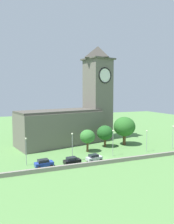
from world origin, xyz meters
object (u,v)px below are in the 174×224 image
object	(u,v)px
church	(76,113)
tree_churchyard	(124,127)
streetlamp_central	(113,139)
car_silver	(94,158)
car_blue	(44,163)
tree_riverside_east	(105,133)
car_black	(72,161)
streetlamp_east_mid	(147,137)
streetlamp_east_end	(173,133)
streetlamp_west_mid	(72,143)
tree_riverside_west	(87,137)
streetlamp_west_end	(26,147)

from	to	relation	value
church	tree_churchyard	size ratio (longest dim) A/B	3.89
streetlamp_central	car_silver	bearing A→B (deg)	-161.22
car_blue	tree_riverside_east	xyz separation A→B (m)	(21.73, 11.97, 3.58)
car_black	tree_riverside_east	size ratio (longest dim) A/B	0.63
car_silver	streetlamp_central	world-z (taller)	streetlamp_central
church	streetlamp_east_mid	size ratio (longest dim) A/B	5.70
streetlamp_central	tree_riverside_east	distance (m)	10.15
car_blue	streetlamp_east_end	size ratio (longest dim) A/B	0.62
streetlamp_west_mid	streetlamp_east_end	distance (m)	32.75
tree_riverside_east	tree_riverside_west	bearing A→B (deg)	-155.30
church	tree_churchyard	distance (m)	17.57
church	streetlamp_east_end	world-z (taller)	church
car_black	streetlamp_west_end	world-z (taller)	streetlamp_west_end
streetlamp_east_mid	tree_riverside_west	xyz separation A→B (m)	(-16.09, 6.39, 0.19)
car_silver	tree_riverside_east	distance (m)	15.50
church	tree_riverside_west	world-z (taller)	church
tree_riverside_west	streetlamp_west_mid	bearing A→B (deg)	-134.53
car_blue	car_black	size ratio (longest dim) A/B	1.04
streetlamp_west_end	streetlamp_east_end	size ratio (longest dim) A/B	0.93
streetlamp_east_mid	tree_churchyard	world-z (taller)	tree_churchyard
streetlamp_west_mid	car_black	bearing A→B (deg)	-109.90
car_silver	tree_churchyard	xyz separation A→B (m)	(16.15, 12.16, 5.20)
car_blue	streetlamp_east_end	bearing A→B (deg)	3.29
car_black	tree_riverside_east	world-z (taller)	tree_riverside_east
streetlamp_east_end	tree_riverside_east	xyz separation A→B (m)	(-18.52, 9.65, -0.27)
church	streetlamp_east_end	distance (m)	32.48
streetlamp_east_end	tree_riverside_east	bearing A→B (deg)	152.47
streetlamp_east_mid	tree_riverside_west	bearing A→B (deg)	158.34
streetlamp_central	streetlamp_east_end	bearing A→B (deg)	0.53
church	tree_riverside_east	size ratio (longest dim) A/B	5.27
streetlamp_central	streetlamp_east_end	xyz separation A→B (m)	(20.95, 0.19, 0.01)
car_blue	car_silver	distance (m)	12.73
car_black	streetlamp_west_end	distance (m)	11.47
streetlamp_east_end	tree_churchyard	world-z (taller)	tree_churchyard
car_black	streetlamp_west_end	size ratio (longest dim) A/B	0.64
church	streetlamp_west_mid	bearing A→B (deg)	-110.62
streetlamp_west_end	tree_riverside_east	size ratio (longest dim) A/B	0.97
car_black	car_silver	size ratio (longest dim) A/B	1.01
tree_riverside_west	tree_riverside_east	bearing A→B (deg)	24.70
tree_riverside_east	streetlamp_central	bearing A→B (deg)	-103.84
car_silver	streetlamp_central	distance (m)	7.97
car_black	streetlamp_east_end	distance (m)	33.88
church	streetlamp_west_end	distance (m)	27.89
car_black	streetlamp_central	bearing A→B (deg)	12.10
streetlamp_west_end	car_black	bearing A→B (deg)	-18.16
streetlamp_east_end	streetlamp_west_end	bearing A→B (deg)	179.34
streetlamp_east_end	tree_riverside_east	size ratio (longest dim) A/B	1.04
church	tree_riverside_east	distance (m)	13.54
car_silver	tree_riverside_west	size ratio (longest dim) A/B	0.65
car_blue	car_silver	xyz separation A→B (m)	(12.73, -0.12, -0.06)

